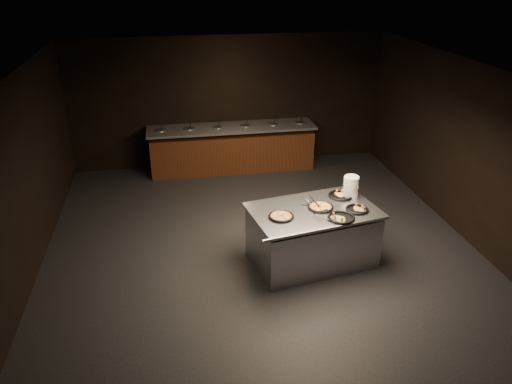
# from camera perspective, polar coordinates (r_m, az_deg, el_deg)

# --- Properties ---
(room) EXTENTS (7.02, 8.02, 2.92)m
(room) POSITION_cam_1_polar(r_m,az_deg,el_deg) (7.61, 0.75, 2.58)
(room) COLOR black
(room) RESTS_ON ground
(salad_bar) EXTENTS (3.70, 0.83, 1.18)m
(salad_bar) POSITION_cam_1_polar(r_m,az_deg,el_deg) (11.25, -2.73, 4.72)
(salad_bar) COLOR #533113
(salad_bar) RESTS_ON ground
(serving_counter) EXTENTS (2.08, 1.54, 0.91)m
(serving_counter) POSITION_cam_1_polar(r_m,az_deg,el_deg) (7.86, 6.44, -5.08)
(serving_counter) COLOR silver
(serving_counter) RESTS_ON ground
(plate_stack) EXTENTS (0.24, 0.24, 0.33)m
(plate_stack) POSITION_cam_1_polar(r_m,az_deg,el_deg) (8.08, 10.80, 0.63)
(plate_stack) COLOR silver
(plate_stack) RESTS_ON serving_counter
(pan_veggie_whole) EXTENTS (0.38, 0.38, 0.04)m
(pan_veggie_whole) POSITION_cam_1_polar(r_m,az_deg,el_deg) (7.35, 2.89, -2.80)
(pan_veggie_whole) COLOR black
(pan_veggie_whole) RESTS_ON serving_counter
(pan_cheese_whole) EXTENTS (0.40, 0.40, 0.04)m
(pan_cheese_whole) POSITION_cam_1_polar(r_m,az_deg,el_deg) (7.67, 7.39, -1.70)
(pan_cheese_whole) COLOR black
(pan_cheese_whole) RESTS_ON serving_counter
(pan_cheese_slices_a) EXTENTS (0.39, 0.39, 0.04)m
(pan_cheese_slices_a) POSITION_cam_1_polar(r_m,az_deg,el_deg) (8.09, 9.62, -0.39)
(pan_cheese_slices_a) COLOR black
(pan_cheese_slices_a) RESTS_ON serving_counter
(pan_cheese_slices_b) EXTENTS (0.40, 0.40, 0.04)m
(pan_cheese_slices_b) POSITION_cam_1_polar(r_m,az_deg,el_deg) (7.41, 9.71, -2.89)
(pan_cheese_slices_b) COLOR black
(pan_cheese_slices_b) RESTS_ON serving_counter
(pan_veggie_slices) EXTENTS (0.35, 0.35, 0.04)m
(pan_veggie_slices) POSITION_cam_1_polar(r_m,az_deg,el_deg) (7.69, 11.48, -1.95)
(pan_veggie_slices) COLOR black
(pan_veggie_slices) RESTS_ON serving_counter
(server_left) EXTENTS (0.28, 0.30, 0.18)m
(server_left) POSITION_cam_1_polar(r_m,az_deg,el_deg) (7.68, 6.34, -1.08)
(server_left) COLOR silver
(server_left) RESTS_ON serving_counter
(server_right) EXTENTS (0.31, 0.24, 0.17)m
(server_right) POSITION_cam_1_polar(r_m,az_deg,el_deg) (7.34, 7.74, -2.49)
(server_right) COLOR silver
(server_right) RESTS_ON serving_counter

